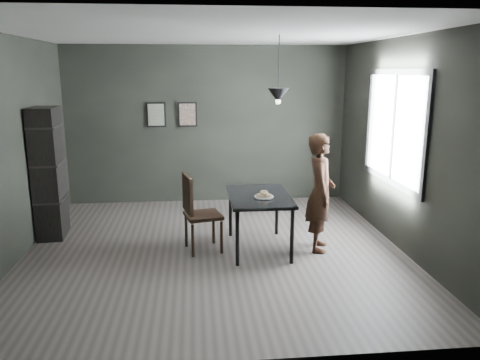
{
  "coord_description": "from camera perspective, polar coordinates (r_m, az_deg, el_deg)",
  "views": [
    {
      "loc": [
        -0.24,
        -5.93,
        2.36
      ],
      "look_at": [
        0.35,
        0.05,
        0.95
      ],
      "focal_mm": 35.0,
      "sensor_mm": 36.0,
      "label": 1
    }
  ],
  "objects": [
    {
      "name": "woman",
      "position": [
        6.26,
        9.76,
        -1.54
      ],
      "size": [
        0.49,
        0.64,
        1.57
      ],
      "primitive_type": "imported",
      "rotation": [
        0.0,
        0.0,
        1.35
      ],
      "color": "black",
      "rests_on": "ground"
    },
    {
      "name": "framed_print_left",
      "position": [
        8.46,
        -10.19,
        7.84
      ],
      "size": [
        0.34,
        0.04,
        0.44
      ],
      "color": "black",
      "rests_on": "ground"
    },
    {
      "name": "window_assembly",
      "position": [
        6.75,
        18.22,
        6.08
      ],
      "size": [
        0.04,
        1.96,
        1.56
      ],
      "color": "white",
      "rests_on": "ground"
    },
    {
      "name": "back_wall",
      "position": [
        8.49,
        -4.01,
        6.68
      ],
      "size": [
        5.0,
        0.1,
        2.8
      ],
      "primitive_type": "cube",
      "color": "black",
      "rests_on": "ground"
    },
    {
      "name": "white_plate",
      "position": [
        6.08,
        2.94,
        -2.11
      ],
      "size": [
        0.23,
        0.23,
        0.01
      ],
      "primitive_type": "cylinder",
      "color": "white",
      "rests_on": "cafe_table"
    },
    {
      "name": "pendant_lamp",
      "position": [
        6.13,
        4.68,
        10.28
      ],
      "size": [
        0.28,
        0.28,
        0.86
      ],
      "color": "black",
      "rests_on": "ground"
    },
    {
      "name": "framed_print_right",
      "position": [
        8.43,
        -6.42,
        7.95
      ],
      "size": [
        0.34,
        0.04,
        0.44
      ],
      "color": "black",
      "rests_on": "ground"
    },
    {
      "name": "cafe_table",
      "position": [
        6.22,
        2.34,
        -2.55
      ],
      "size": [
        0.8,
        1.2,
        0.75
      ],
      "color": "black",
      "rests_on": "ground"
    },
    {
      "name": "ceiling",
      "position": [
        5.95,
        -3.47,
        17.42
      ],
      "size": [
        5.0,
        5.0,
        0.02
      ],
      "color": "silver",
      "rests_on": "ground"
    },
    {
      "name": "ground",
      "position": [
        6.39,
        -3.12,
        -8.5
      ],
      "size": [
        5.0,
        5.0,
        0.0
      ],
      "primitive_type": "plane",
      "color": "#383331",
      "rests_on": "ground"
    },
    {
      "name": "shelf_unit",
      "position": [
        7.19,
        -22.32,
        0.77
      ],
      "size": [
        0.4,
        0.65,
        1.87
      ],
      "primitive_type": "cube",
      "rotation": [
        0.0,
        0.0,
        0.07
      ],
      "color": "black",
      "rests_on": "ground"
    },
    {
      "name": "donut_pile",
      "position": [
        6.07,
        2.94,
        -1.76
      ],
      "size": [
        0.2,
        0.13,
        0.08
      ],
      "rotation": [
        0.0,
        0.0,
        -0.24
      ],
      "color": "beige",
      "rests_on": "white_plate"
    },
    {
      "name": "wood_chair",
      "position": [
        6.19,
        -5.36,
        -3.44
      ],
      "size": [
        0.54,
        0.54,
        1.04
      ],
      "rotation": [
        0.0,
        0.0,
        0.23
      ],
      "color": "black",
      "rests_on": "ground"
    }
  ]
}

